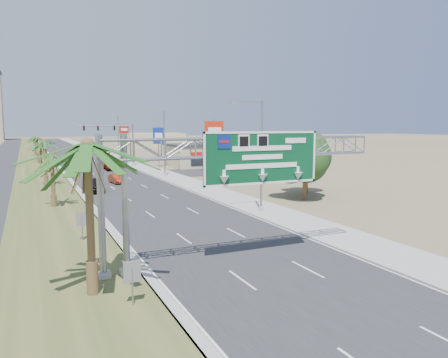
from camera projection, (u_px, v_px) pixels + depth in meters
The scene contains 29 objects.
ground at pixel (371, 332), 16.66m from camera, with size 600.00×600.00×0.00m, color #8C7A59.
road at pixel (74, 155), 116.06m from camera, with size 12.00×300.00×0.02m, color #28282B.
sidewalk_right at pixel (107, 154), 119.54m from camera, with size 4.00×300.00×0.10m, color #9E9B93.
median_grass at pixel (34, 156), 111.95m from camera, with size 7.00×300.00×0.12m, color #3C5023.
opposing_road at pixel (3, 157), 109.08m from camera, with size 8.00×300.00×0.02m, color #28282B.
sign_gantry at pixel (234, 157), 24.45m from camera, with size 16.75×1.24×7.50m.
palm_near at pixel (87, 146), 19.27m from camera, with size 5.70×5.70×8.35m.
palm_row_b at pixel (52, 157), 41.08m from camera, with size 3.99×3.99×5.95m.
palm_row_c at pixel (44, 142), 55.44m from camera, with size 3.99×3.99×6.75m.
palm_row_d at pixel (40, 146), 71.86m from camera, with size 3.99×3.99×5.45m.
palm_row_e at pixel (37, 139), 88.95m from camera, with size 3.99×3.99×6.15m.
palm_row_f at pixel (35, 137), 111.58m from camera, with size 3.99×3.99×5.75m.
streetlight_near at pixel (260, 161), 38.96m from camera, with size 3.27×0.44×10.00m.
streetlight_mid at pixel (163, 146), 66.07m from camera, with size 3.27×0.44×10.00m.
streetlight_far at pixel (118, 139), 98.60m from camera, with size 3.27×0.44×10.00m.
signal_mast at pixel (122, 141), 83.23m from camera, with size 10.28×0.71×8.00m.
store_building at pixel (216, 155), 85.08m from camera, with size 18.00×10.00×4.00m, color tan.
oak_near at pixel (305, 157), 45.76m from camera, with size 4.50×4.50×6.80m.
oak_far at pixel (307, 160), 50.69m from camera, with size 3.50×3.50×5.60m.
median_signback_a at pixel (132, 275), 18.71m from camera, with size 0.75×0.08×2.08m.
median_signback_b at pixel (82, 221), 29.26m from camera, with size 0.75×0.08×2.08m.
building_distant_right at pixel (154, 140), 155.17m from camera, with size 20.00×12.00×5.00m, color tan.
car_left_lane at pixel (95, 185), 51.42m from camera, with size 2.02×5.02×1.71m, color black.
car_mid_lane at pixel (117, 179), 58.92m from camera, with size 1.35×3.86×1.27m, color maroon.
car_right_lane at pixel (113, 166), 76.41m from camera, with size 2.68×5.81×1.61m, color gray.
car_far at pixel (77, 157), 97.11m from camera, with size 2.27×5.58×1.62m, color black.
pole_sign_red_near at pixel (214, 134), 55.39m from camera, with size 2.40×0.84×8.54m.
pole_sign_blue at pixel (158, 137), 80.52m from camera, with size 2.02×0.53×7.60m.
pole_sign_red_far at pixel (124, 132), 99.87m from camera, with size 2.21×0.75×7.95m.
Camera 1 is at (-11.68, -12.07, 7.84)m, focal length 35.00 mm.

